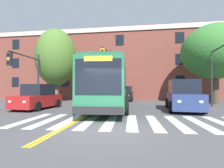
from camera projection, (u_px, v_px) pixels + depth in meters
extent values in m
plane|color=#4C4C4F|center=(106.00, 130.00, 6.60)|extent=(120.00, 120.00, 0.00)
cube|color=white|center=(30.00, 120.00, 8.72)|extent=(0.63, 3.93, 0.01)
cube|color=white|center=(49.00, 120.00, 8.61)|extent=(0.63, 3.93, 0.01)
cube|color=white|center=(69.00, 120.00, 8.51)|extent=(0.63, 3.93, 0.01)
cube|color=white|center=(90.00, 121.00, 8.40)|extent=(0.63, 3.93, 0.01)
cube|color=white|center=(110.00, 121.00, 8.29)|extent=(0.63, 3.93, 0.01)
cube|color=white|center=(132.00, 122.00, 8.18)|extent=(0.63, 3.93, 0.01)
cube|color=white|center=(154.00, 122.00, 8.07)|extent=(0.63, 3.93, 0.01)
cube|color=white|center=(177.00, 123.00, 7.96)|extent=(0.63, 3.93, 0.01)
cube|color=white|center=(200.00, 123.00, 7.85)|extent=(0.63, 3.93, 0.01)
cube|color=white|center=(224.00, 124.00, 7.74)|extent=(0.63, 3.93, 0.01)
cube|color=gold|center=(115.00, 100.00, 22.43)|extent=(0.12, 36.00, 0.01)
cube|color=gold|center=(116.00, 100.00, 22.40)|extent=(0.12, 36.00, 0.01)
cube|color=#28704C|center=(111.00, 86.00, 14.17)|extent=(3.20, 12.48, 2.80)
cube|color=black|center=(126.00, 82.00, 14.07)|extent=(0.76, 11.34, 1.01)
cube|color=black|center=(96.00, 82.00, 14.28)|extent=(0.76, 11.34, 1.01)
cube|color=black|center=(98.00, 77.00, 8.02)|extent=(2.16, 0.16, 1.68)
cube|color=yellow|center=(98.00, 59.00, 8.03)|extent=(1.32, 0.12, 0.24)
cube|color=#232326|center=(98.00, 111.00, 7.95)|extent=(2.36, 0.25, 0.36)
cube|color=#246444|center=(111.00, 68.00, 14.20)|extent=(3.02, 11.97, 0.16)
cylinder|color=black|center=(124.00, 106.00, 10.23)|extent=(0.63, 1.10, 1.07)
cylinder|color=black|center=(86.00, 106.00, 10.42)|extent=(0.63, 1.10, 1.07)
cylinder|color=black|center=(125.00, 99.00, 16.81)|extent=(0.63, 1.10, 1.07)
cylinder|color=black|center=(102.00, 99.00, 17.00)|extent=(0.63, 1.10, 1.07)
cylinder|color=black|center=(125.00, 98.00, 17.90)|extent=(0.63, 1.10, 1.07)
cylinder|color=black|center=(103.00, 98.00, 18.10)|extent=(0.63, 1.10, 1.07)
cube|color=#AD1E1E|center=(38.00, 101.00, 13.33)|extent=(2.05, 4.34, 0.87)
cube|color=black|center=(39.00, 90.00, 13.48)|extent=(1.74, 2.13, 0.83)
cube|color=white|center=(24.00, 102.00, 11.13)|extent=(0.20, 0.05, 0.14)
cube|color=white|center=(10.00, 102.00, 11.35)|extent=(0.20, 0.05, 0.14)
cylinder|color=black|center=(38.00, 107.00, 11.85)|extent=(0.26, 0.67, 0.66)
cylinder|color=black|center=(14.00, 106.00, 12.23)|extent=(0.26, 0.67, 0.66)
cylinder|color=black|center=(57.00, 103.00, 14.42)|extent=(0.26, 0.67, 0.66)
cylinder|color=black|center=(37.00, 103.00, 14.80)|extent=(0.26, 0.67, 0.66)
cube|color=navy|center=(183.00, 100.00, 12.39)|extent=(2.36, 5.11, 1.00)
cube|color=black|center=(183.00, 87.00, 12.46)|extent=(2.01, 3.22, 0.96)
cube|color=white|center=(201.00, 102.00, 9.82)|extent=(0.20, 0.06, 0.14)
cube|color=white|center=(179.00, 101.00, 10.10)|extent=(0.20, 0.06, 0.14)
cylinder|color=black|center=(205.00, 108.00, 10.65)|extent=(0.28, 0.78, 0.76)
cylinder|color=black|center=(170.00, 107.00, 11.12)|extent=(0.28, 0.78, 0.76)
cylinder|color=black|center=(194.00, 104.00, 13.64)|extent=(0.28, 0.78, 0.76)
cylinder|color=black|center=(167.00, 103.00, 14.11)|extent=(0.28, 0.78, 0.76)
cube|color=black|center=(125.00, 95.00, 22.36)|extent=(2.03, 4.70, 0.95)
cube|color=black|center=(125.00, 89.00, 22.52)|extent=(1.75, 2.29, 0.71)
cube|color=white|center=(128.00, 95.00, 19.97)|extent=(0.20, 0.05, 0.14)
cube|color=white|center=(118.00, 95.00, 20.18)|extent=(0.20, 0.05, 0.14)
cylinder|color=black|center=(132.00, 99.00, 20.77)|extent=(0.25, 0.67, 0.66)
cylinder|color=black|center=(116.00, 99.00, 21.13)|extent=(0.25, 0.67, 0.66)
cylinder|color=black|center=(133.00, 97.00, 23.58)|extent=(0.25, 0.67, 0.66)
cylinder|color=black|center=(120.00, 97.00, 23.94)|extent=(0.25, 0.67, 0.66)
cylinder|color=#28282D|center=(211.00, 76.00, 15.22)|extent=(0.16, 0.16, 5.29)
cylinder|color=#28282D|center=(219.00, 48.00, 13.52)|extent=(0.28, 3.58, 0.11)
cylinder|color=#28282D|center=(38.00, 79.00, 17.26)|extent=(0.16, 0.16, 4.93)
cylinder|color=#28282D|center=(25.00, 56.00, 15.20)|extent=(0.26, 4.24, 0.11)
cube|color=#28282D|center=(10.00, 59.00, 13.23)|extent=(0.35, 0.29, 1.00)
cylinder|color=black|center=(8.00, 55.00, 13.09)|extent=(0.22, 0.04, 0.22)
cylinder|color=orange|center=(8.00, 59.00, 13.08)|extent=(0.22, 0.04, 0.22)
cylinder|color=black|center=(8.00, 63.00, 13.07)|extent=(0.22, 0.04, 0.22)
cylinder|color=#28282D|center=(110.00, 77.00, 18.28)|extent=(0.16, 0.16, 5.59)
cylinder|color=#28282D|center=(107.00, 51.00, 16.83)|extent=(0.31, 3.08, 0.11)
cube|color=yellow|center=(103.00, 54.00, 15.46)|extent=(0.36, 0.30, 1.00)
cylinder|color=black|center=(102.00, 51.00, 15.33)|extent=(0.22, 0.04, 0.22)
cylinder|color=orange|center=(102.00, 54.00, 15.32)|extent=(0.22, 0.04, 0.22)
cylinder|color=black|center=(102.00, 57.00, 15.31)|extent=(0.22, 0.04, 0.22)
cylinder|color=#4C3D2D|center=(215.00, 89.00, 17.58)|extent=(0.71, 0.71, 2.94)
ellipsoid|color=#387A33|center=(215.00, 52.00, 17.67)|extent=(6.79, 6.97, 5.52)
cylinder|color=brown|center=(56.00, 92.00, 20.06)|extent=(0.67, 0.67, 2.37)
ellipsoid|color=#4C752D|center=(56.00, 57.00, 20.16)|extent=(5.00, 5.56, 6.54)
cube|color=brown|center=(123.00, 67.00, 28.40)|extent=(38.86, 9.80, 10.02)
cube|color=beige|center=(120.00, 29.00, 23.59)|extent=(38.86, 0.16, 0.60)
cube|color=black|center=(15.00, 82.00, 25.80)|extent=(1.10, 0.06, 1.40)
cube|color=black|center=(65.00, 82.00, 24.63)|extent=(1.10, 0.06, 1.40)
cube|color=black|center=(120.00, 81.00, 23.47)|extent=(1.10, 0.06, 1.40)
cube|color=black|center=(180.00, 81.00, 22.30)|extent=(1.10, 0.06, 1.40)
cube|color=black|center=(16.00, 63.00, 25.87)|extent=(1.10, 0.06, 1.40)
cube|color=black|center=(65.00, 62.00, 24.70)|extent=(1.10, 0.06, 1.40)
cube|color=black|center=(120.00, 61.00, 23.54)|extent=(1.10, 0.06, 1.40)
cube|color=black|center=(180.00, 59.00, 22.37)|extent=(1.10, 0.06, 1.40)
cube|color=black|center=(16.00, 44.00, 25.93)|extent=(1.10, 0.06, 1.40)
cube|color=black|center=(65.00, 42.00, 24.77)|extent=(1.10, 0.06, 1.40)
cube|color=black|center=(120.00, 40.00, 23.60)|extent=(1.10, 0.06, 1.40)
cube|color=black|center=(180.00, 37.00, 22.44)|extent=(1.10, 0.06, 1.40)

